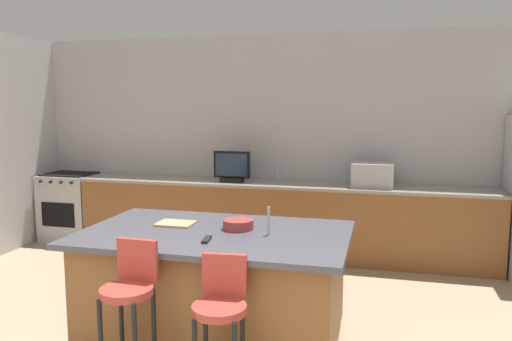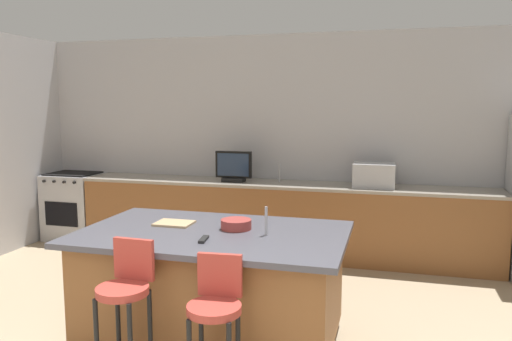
{
  "view_description": "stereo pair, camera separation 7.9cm",
  "coord_description": "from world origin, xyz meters",
  "px_view_note": "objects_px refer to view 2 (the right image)",
  "views": [
    {
      "loc": [
        1.2,
        -1.22,
        1.89
      ],
      "look_at": [
        -0.02,
        3.51,
        1.23
      ],
      "focal_mm": 34.83,
      "sensor_mm": 36.0,
      "label": 1
    },
    {
      "loc": [
        1.27,
        -1.2,
        1.89
      ],
      "look_at": [
        -0.02,
        3.51,
        1.23
      ],
      "focal_mm": 34.83,
      "sensor_mm": 36.0,
      "label": 2
    }
  ],
  "objects_px": {
    "range_oven": "(75,206)",
    "tv_monitor": "(234,168)",
    "microwave": "(374,175)",
    "bar_stool_right": "(216,318)",
    "kitchen_island": "(213,286)",
    "fruit_bowl": "(236,224)",
    "cutting_board": "(174,223)",
    "bar_stool_left": "(126,302)",
    "tv_remote": "(204,239)"
  },
  "relations": [
    {
      "from": "fruit_bowl",
      "to": "cutting_board",
      "type": "height_order",
      "value": "fruit_bowl"
    },
    {
      "from": "tv_monitor",
      "to": "bar_stool_right",
      "type": "distance_m",
      "value": 3.29
    },
    {
      "from": "range_oven",
      "to": "bar_stool_right",
      "type": "xyz_separation_m",
      "value": [
        3.26,
        -3.18,
        0.1
      ]
    },
    {
      "from": "fruit_bowl",
      "to": "cutting_board",
      "type": "distance_m",
      "value": 0.54
    },
    {
      "from": "range_oven",
      "to": "cutting_board",
      "type": "relative_size",
      "value": 3.11
    },
    {
      "from": "tv_remote",
      "to": "bar_stool_left",
      "type": "bearing_deg",
      "value": -131.21
    },
    {
      "from": "tv_remote",
      "to": "cutting_board",
      "type": "distance_m",
      "value": 0.58
    },
    {
      "from": "range_oven",
      "to": "bar_stool_left",
      "type": "distance_m",
      "value": 4.14
    },
    {
      "from": "kitchen_island",
      "to": "cutting_board",
      "type": "relative_size",
      "value": 6.9
    },
    {
      "from": "fruit_bowl",
      "to": "cutting_board",
      "type": "relative_size",
      "value": 0.81
    },
    {
      "from": "bar_stool_right",
      "to": "cutting_board",
      "type": "bearing_deg",
      "value": 122.24
    },
    {
      "from": "fruit_bowl",
      "to": "cutting_board",
      "type": "bearing_deg",
      "value": 178.72
    },
    {
      "from": "bar_stool_left",
      "to": "fruit_bowl",
      "type": "distance_m",
      "value": 1.08
    },
    {
      "from": "fruit_bowl",
      "to": "tv_remote",
      "type": "height_order",
      "value": "fruit_bowl"
    },
    {
      "from": "microwave",
      "to": "tv_remote",
      "type": "bearing_deg",
      "value": -112.62
    },
    {
      "from": "microwave",
      "to": "bar_stool_left",
      "type": "height_order",
      "value": "microwave"
    },
    {
      "from": "range_oven",
      "to": "tv_monitor",
      "type": "bearing_deg",
      "value": -1.22
    },
    {
      "from": "bar_stool_right",
      "to": "tv_remote",
      "type": "relative_size",
      "value": 5.56
    },
    {
      "from": "bar_stool_right",
      "to": "tv_monitor",
      "type": "bearing_deg",
      "value": 101.01
    },
    {
      "from": "range_oven",
      "to": "bar_stool_left",
      "type": "relative_size",
      "value": 0.94
    },
    {
      "from": "bar_stool_right",
      "to": "fruit_bowl",
      "type": "xyz_separation_m",
      "value": [
        -0.15,
        0.9,
        0.38
      ]
    },
    {
      "from": "range_oven",
      "to": "fruit_bowl",
      "type": "height_order",
      "value": "fruit_bowl"
    },
    {
      "from": "kitchen_island",
      "to": "bar_stool_right",
      "type": "height_order",
      "value": "bar_stool_right"
    },
    {
      "from": "microwave",
      "to": "cutting_board",
      "type": "bearing_deg",
      "value": -123.97
    },
    {
      "from": "kitchen_island",
      "to": "cutting_board",
      "type": "xyz_separation_m",
      "value": [
        -0.39,
        0.13,
        0.45
      ]
    },
    {
      "from": "microwave",
      "to": "tv_monitor",
      "type": "distance_m",
      "value": 1.72
    },
    {
      "from": "bar_stool_right",
      "to": "range_oven",
      "type": "bearing_deg",
      "value": 130.92
    },
    {
      "from": "bar_stool_left",
      "to": "cutting_board",
      "type": "relative_size",
      "value": 3.32
    },
    {
      "from": "bar_stool_right",
      "to": "tv_remote",
      "type": "xyz_separation_m",
      "value": [
        -0.28,
        0.51,
        0.35
      ]
    },
    {
      "from": "cutting_board",
      "to": "range_oven",
      "type": "bearing_deg",
      "value": 138.68
    },
    {
      "from": "kitchen_island",
      "to": "cutting_board",
      "type": "height_order",
      "value": "cutting_board"
    },
    {
      "from": "tv_monitor",
      "to": "bar_stool_left",
      "type": "height_order",
      "value": "tv_monitor"
    },
    {
      "from": "kitchen_island",
      "to": "bar_stool_right",
      "type": "relative_size",
      "value": 2.2
    },
    {
      "from": "kitchen_island",
      "to": "fruit_bowl",
      "type": "relative_size",
      "value": 8.51
    },
    {
      "from": "range_oven",
      "to": "bar_stool_left",
      "type": "bearing_deg",
      "value": -50.29
    },
    {
      "from": "kitchen_island",
      "to": "bar_stool_left",
      "type": "bearing_deg",
      "value": -111.63
    },
    {
      "from": "microwave",
      "to": "bar_stool_right",
      "type": "xyz_separation_m",
      "value": [
        -0.83,
        -3.18,
        -0.5
      ]
    },
    {
      "from": "kitchen_island",
      "to": "tv_remote",
      "type": "xyz_separation_m",
      "value": [
        0.03,
        -0.27,
        0.45
      ]
    },
    {
      "from": "tv_monitor",
      "to": "range_oven",
      "type": "bearing_deg",
      "value": 178.78
    },
    {
      "from": "bar_stool_left",
      "to": "cutting_board",
      "type": "xyz_separation_m",
      "value": [
        -0.07,
        0.92,
        0.31
      ]
    },
    {
      "from": "cutting_board",
      "to": "kitchen_island",
      "type": "bearing_deg",
      "value": -18.67
    },
    {
      "from": "microwave",
      "to": "bar_stool_right",
      "type": "height_order",
      "value": "microwave"
    },
    {
      "from": "fruit_bowl",
      "to": "tv_remote",
      "type": "bearing_deg",
      "value": -108.03
    },
    {
      "from": "kitchen_island",
      "to": "bar_stool_right",
      "type": "distance_m",
      "value": 0.85
    },
    {
      "from": "microwave",
      "to": "bar_stool_right",
      "type": "distance_m",
      "value": 3.32
    },
    {
      "from": "bar_stool_left",
      "to": "bar_stool_right",
      "type": "distance_m",
      "value": 0.62
    },
    {
      "from": "bar_stool_left",
      "to": "fruit_bowl",
      "type": "bearing_deg",
      "value": 64.74
    },
    {
      "from": "microwave",
      "to": "cutting_board",
      "type": "xyz_separation_m",
      "value": [
        -1.52,
        -2.26,
        -0.15
      ]
    },
    {
      "from": "tv_remote",
      "to": "bar_stool_right",
      "type": "bearing_deg",
      "value": -69.68
    },
    {
      "from": "range_oven",
      "to": "bar_stool_right",
      "type": "bearing_deg",
      "value": -44.22
    }
  ]
}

